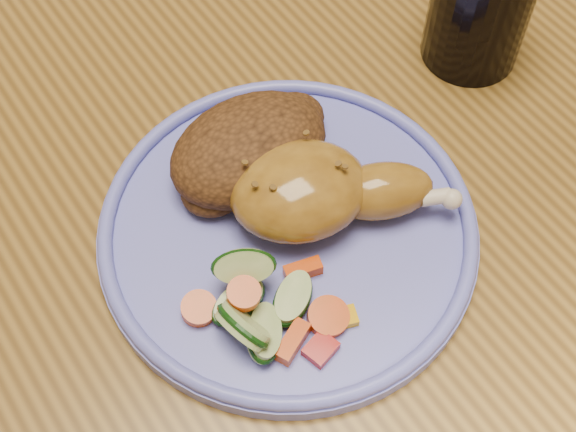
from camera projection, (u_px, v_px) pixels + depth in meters
The scene contains 8 objects.
ground at pixel (272, 420), 1.24m from camera, with size 4.00×4.00×0.00m, color brown.
dining_table at pixel (258, 177), 0.67m from camera, with size 0.90×1.40×0.75m.
plate at pixel (288, 232), 0.54m from camera, with size 0.25×0.25×0.01m, color #6369D3.
plate_rim at pixel (288, 224), 0.53m from camera, with size 0.25×0.25×0.01m, color #6369D3.
chicken_leg at pixel (319, 191), 0.52m from camera, with size 0.14×0.12×0.05m.
rice_pilaf at pixel (251, 148), 0.54m from camera, with size 0.12×0.08×0.05m.
vegetable_pile at pixel (262, 307), 0.49m from camera, with size 0.09×0.10×0.05m.
drinking_glass at pixel (481, 5), 0.59m from camera, with size 0.08×0.08×0.10m, color black.
Camera 1 is at (-0.19, -0.33, 1.22)m, focal length 50.00 mm.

